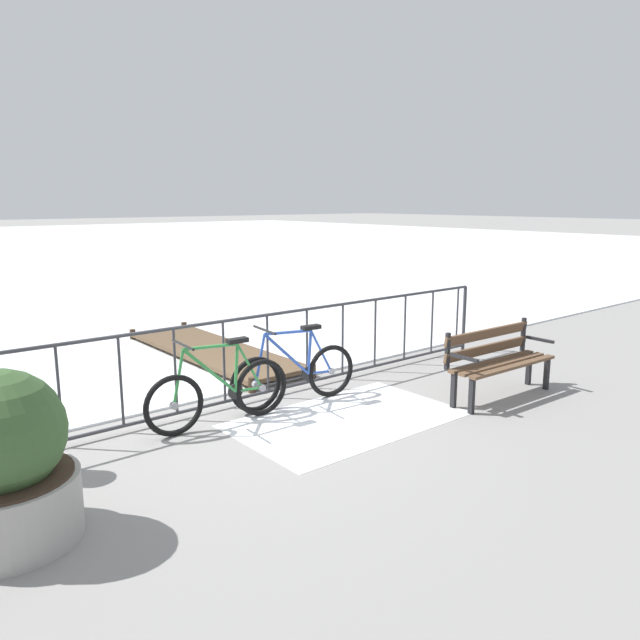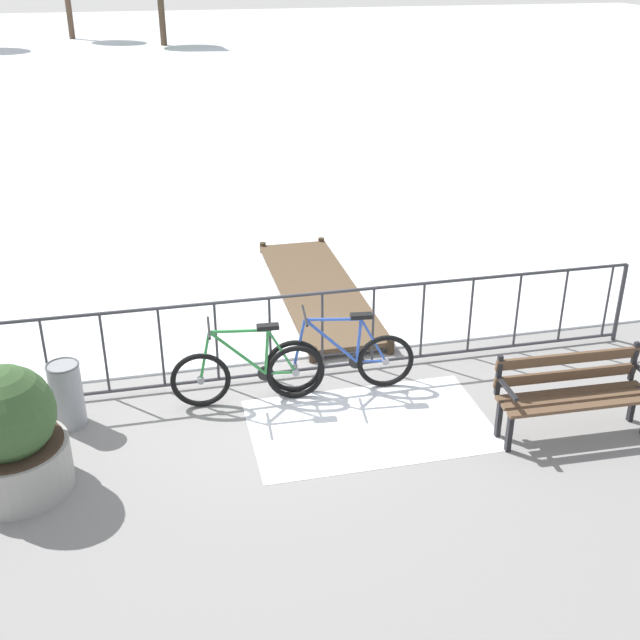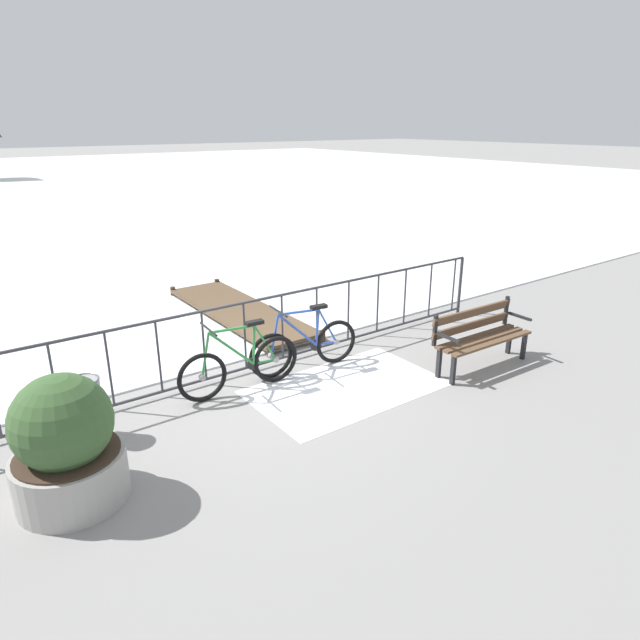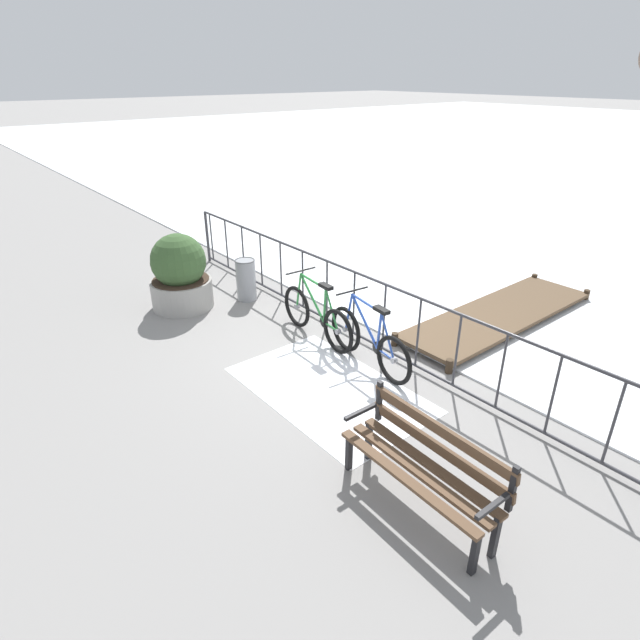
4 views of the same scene
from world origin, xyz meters
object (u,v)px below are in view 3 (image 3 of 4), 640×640
bicycle_second (305,346)px  planter_with_shrub (66,445)px  bicycle_near_railing (240,365)px  trash_bin (87,408)px  park_bench (479,333)px

bicycle_second → planter_with_shrub: size_ratio=1.34×
bicycle_second → bicycle_near_railing: bearing=-177.4°
bicycle_second → planter_with_shrub: (-3.41, -1.08, 0.22)m
bicycle_near_railing → trash_bin: bicycle_near_railing is taller
bicycle_near_railing → park_bench: bicycle_near_railing is taller
bicycle_second → trash_bin: size_ratio=2.33×
bicycle_near_railing → planter_with_shrub: size_ratio=1.35×
bicycle_second → planter_with_shrub: 3.58m
bicycle_second → park_bench: size_ratio=1.06×
trash_bin → bicycle_near_railing: bearing=0.6°
bicycle_near_railing → trash_bin: bearing=-179.4°
park_bench → trash_bin: park_bench is taller
park_bench → planter_with_shrub: 5.53m
bicycle_near_railing → planter_with_shrub: planter_with_shrub is taller
bicycle_second → planter_with_shrub: planter_with_shrub is taller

